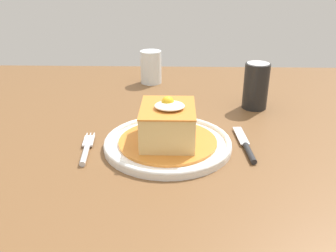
{
  "coord_description": "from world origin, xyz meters",
  "views": [
    {
      "loc": [
        -0.04,
        -0.83,
        1.11
      ],
      "look_at": [
        -0.06,
        -0.11,
        0.79
      ],
      "focal_mm": 38.79,
      "sensor_mm": 36.0,
      "label": 1
    }
  ],
  "objects_px": {
    "soda_can": "(256,86)",
    "drinking_glass": "(151,69)",
    "knife": "(247,148)",
    "fork": "(86,150)",
    "main_plate": "(168,143)"
  },
  "relations": [
    {
      "from": "soda_can",
      "to": "drinking_glass",
      "type": "xyz_separation_m",
      "value": [
        -0.3,
        0.22,
        -0.02
      ]
    },
    {
      "from": "drinking_glass",
      "to": "fork",
      "type": "bearing_deg",
      "value": -101.82
    },
    {
      "from": "main_plate",
      "to": "knife",
      "type": "height_order",
      "value": "main_plate"
    },
    {
      "from": "main_plate",
      "to": "soda_can",
      "type": "xyz_separation_m",
      "value": [
        0.23,
        0.24,
        0.05
      ]
    },
    {
      "from": "knife",
      "to": "main_plate",
      "type": "bearing_deg",
      "value": 176.04
    },
    {
      "from": "fork",
      "to": "soda_can",
      "type": "xyz_separation_m",
      "value": [
        0.4,
        0.27,
        0.06
      ]
    },
    {
      "from": "fork",
      "to": "drinking_glass",
      "type": "bearing_deg",
      "value": 78.18
    },
    {
      "from": "knife",
      "to": "fork",
      "type": "bearing_deg",
      "value": -176.55
    },
    {
      "from": "main_plate",
      "to": "drinking_glass",
      "type": "bearing_deg",
      "value": 98.4
    },
    {
      "from": "soda_can",
      "to": "drinking_glass",
      "type": "height_order",
      "value": "soda_can"
    },
    {
      "from": "main_plate",
      "to": "drinking_glass",
      "type": "xyz_separation_m",
      "value": [
        -0.07,
        0.46,
        0.04
      ]
    },
    {
      "from": "fork",
      "to": "knife",
      "type": "height_order",
      "value": "same"
    },
    {
      "from": "main_plate",
      "to": "fork",
      "type": "height_order",
      "value": "main_plate"
    },
    {
      "from": "knife",
      "to": "drinking_glass",
      "type": "height_order",
      "value": "drinking_glass"
    },
    {
      "from": "drinking_glass",
      "to": "soda_can",
      "type": "bearing_deg",
      "value": -36.26
    }
  ]
}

